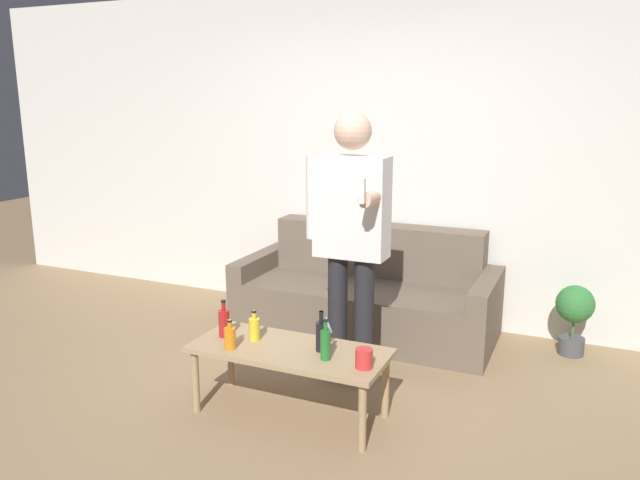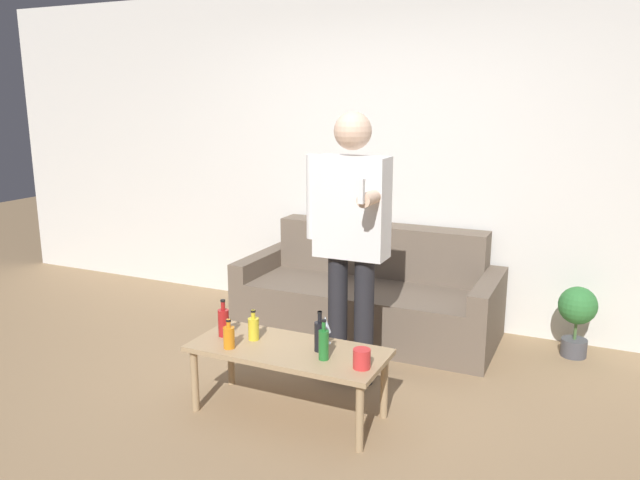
% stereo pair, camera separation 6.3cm
% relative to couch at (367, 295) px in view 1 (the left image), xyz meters
% --- Properties ---
extents(ground_plane, '(16.00, 16.00, 0.00)m').
position_rel_couch_xyz_m(ground_plane, '(-0.05, -1.62, -0.29)').
color(ground_plane, '#997A56').
extents(wall_back, '(8.00, 0.06, 2.70)m').
position_rel_couch_xyz_m(wall_back, '(-0.05, 0.43, 1.06)').
color(wall_back, silver).
rests_on(wall_back, ground_plane).
extents(couch, '(2.00, 0.86, 0.82)m').
position_rel_couch_xyz_m(couch, '(0.00, 0.00, 0.00)').
color(couch, '#6B5B4C').
rests_on(couch, ground_plane).
extents(coffee_table, '(1.14, 0.49, 0.42)m').
position_rel_couch_xyz_m(coffee_table, '(0.04, -1.46, 0.08)').
color(coffee_table, tan).
rests_on(coffee_table, ground_plane).
extents(bottle_orange, '(0.07, 0.07, 0.23)m').
position_rel_couch_xyz_m(bottle_orange, '(-0.40, -1.46, 0.22)').
color(bottle_orange, '#B21E1E').
rests_on(bottle_orange, coffee_table).
extents(bottle_green, '(0.06, 0.06, 0.24)m').
position_rel_couch_xyz_m(bottle_green, '(0.23, -1.42, 0.22)').
color(bottle_green, black).
rests_on(bottle_green, coffee_table).
extents(bottle_dark, '(0.06, 0.06, 0.23)m').
position_rel_couch_xyz_m(bottle_dark, '(0.30, -1.52, 0.22)').
color(bottle_dark, '#23752D').
rests_on(bottle_dark, coffee_table).
extents(bottle_yellow, '(0.07, 0.07, 0.17)m').
position_rel_couch_xyz_m(bottle_yellow, '(-0.26, -1.60, 0.19)').
color(bottle_yellow, orange).
rests_on(bottle_yellow, coffee_table).
extents(bottle_red, '(0.07, 0.07, 0.18)m').
position_rel_couch_xyz_m(bottle_red, '(-0.20, -1.43, 0.20)').
color(bottle_red, yellow).
rests_on(bottle_red, coffee_table).
extents(wine_glass_near, '(0.07, 0.07, 0.17)m').
position_rel_couch_xyz_m(wine_glass_near, '(0.21, -1.31, 0.24)').
color(wine_glass_near, silver).
rests_on(wine_glass_near, coffee_table).
extents(cup_on_table, '(0.09, 0.09, 0.11)m').
position_rel_couch_xyz_m(cup_on_table, '(0.53, -1.54, 0.18)').
color(cup_on_table, red).
rests_on(cup_on_table, coffee_table).
extents(person_standing_front, '(0.54, 0.45, 1.74)m').
position_rel_couch_xyz_m(person_standing_front, '(0.20, -0.90, 0.73)').
color(person_standing_front, '#232328').
rests_on(person_standing_front, ground_plane).
extents(potted_plant, '(0.27, 0.27, 0.52)m').
position_rel_couch_xyz_m(potted_plant, '(1.52, 0.15, 0.04)').
color(potted_plant, '#4C4C51').
rests_on(potted_plant, ground_plane).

